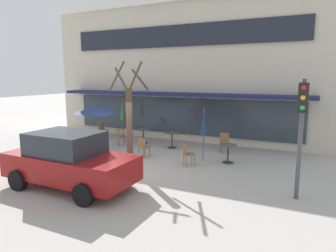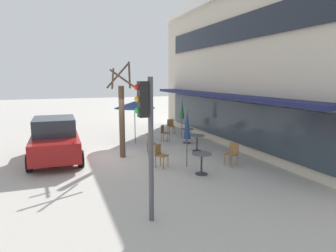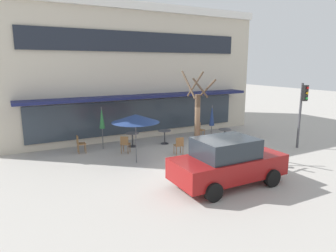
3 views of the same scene
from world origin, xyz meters
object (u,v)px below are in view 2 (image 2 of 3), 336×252
cafe_chair_1 (150,142)px  cafe_chair_4 (171,125)px  cafe_chair_2 (160,154)px  cafe_chair_3 (164,132)px  cafe_table_streetside (202,160)px  parked_sedan (55,139)px  traffic_light_pole (147,126)px  cafe_table_near_wall (197,140)px  cafe_chair_0 (232,152)px  cafe_table_by_tree (187,133)px  street_tree (122,115)px  patio_umbrella_corner_open (182,109)px  patio_umbrella_green_folded (135,105)px  patio_umbrella_cream_folded (187,125)px

cafe_chair_1 → cafe_chair_4: 4.90m
cafe_chair_2 → cafe_chair_3: (-4.35, 1.75, 0.00)m
cafe_table_streetside → cafe_chair_4: (-7.62, 1.81, 0.01)m
parked_sedan → traffic_light_pole: 6.93m
cafe_table_near_wall → cafe_chair_0: (2.53, 0.27, 0.01)m
cafe_chair_2 → parked_sedan: parked_sedan is taller
cafe_table_by_tree → parked_sedan: size_ratio=0.18×
cafe_chair_0 → street_tree: bearing=-126.3°
cafe_table_streetside → parked_sedan: (-3.81, -4.79, 0.36)m
cafe_table_near_wall → cafe_chair_1: bearing=-99.5°
cafe_chair_4 → patio_umbrella_corner_open: bearing=9.2°
cafe_table_near_wall → parked_sedan: parked_sedan is taller
cafe_chair_0 → parked_sedan: (-3.23, -6.42, 0.35)m
cafe_chair_1 → cafe_table_by_tree: bearing=120.0°
cafe_table_streetside → patio_umbrella_green_folded: size_ratio=0.35×
cafe_chair_2 → patio_umbrella_corner_open: bearing=148.7°
traffic_light_pole → cafe_chair_1: bearing=162.1°
cafe_chair_4 → traffic_light_pole: (10.29, -4.61, 1.77)m
cafe_chair_3 → cafe_chair_2: bearing=-21.9°
cafe_table_streetside → cafe_chair_0: 1.73m
cafe_table_streetside → cafe_table_by_tree: size_ratio=1.00×
parked_sedan → cafe_chair_3: bearing=108.9°
patio_umbrella_corner_open → traffic_light_pole: 10.29m
cafe_chair_2 → cafe_chair_1: bearing=172.9°
cafe_table_streetside → traffic_light_pole: (2.68, -2.79, 1.78)m
cafe_table_near_wall → cafe_chair_0: cafe_chair_0 is taller
patio_umbrella_corner_open → street_tree: street_tree is taller
cafe_chair_2 → street_tree: 2.58m
cafe_chair_1 → traffic_light_pole: traffic_light_pole is taller
cafe_chair_2 → parked_sedan: bearing=-123.8°
cafe_table_streetside → patio_umbrella_cream_folded: (-1.02, -0.11, 1.11)m
traffic_light_pole → cafe_chair_0: bearing=126.4°
patio_umbrella_corner_open → street_tree: size_ratio=0.54×
patio_umbrella_green_folded → patio_umbrella_corner_open: (-0.65, 2.92, -0.39)m
street_tree → cafe_table_near_wall: bearing=86.7°
patio_umbrella_corner_open → cafe_chair_2: 6.04m
cafe_chair_3 → parked_sedan: 5.78m
cafe_table_near_wall → cafe_chair_2: size_ratio=0.85×
cafe_table_by_tree → traffic_light_pole: size_ratio=0.22×
cafe_table_near_wall → traffic_light_pole: size_ratio=0.22×
cafe_table_streetside → cafe_chair_0: (-0.58, 1.63, 0.01)m
patio_umbrella_corner_open → parked_sedan: patio_umbrella_corner_open is taller
cafe_table_by_tree → cafe_chair_4: bearing=176.5°
patio_umbrella_corner_open → cafe_chair_1: 4.21m
patio_umbrella_green_folded → cafe_chair_0: (5.16, 2.54, -1.50)m
cafe_table_streetside → cafe_table_by_tree: (-4.90, 1.64, 0.00)m
cafe_chair_0 → cafe_chair_4: same height
cafe_table_streetside → parked_sedan: parked_sedan is taller
street_tree → traffic_light_pole: bearing=-6.7°
parked_sedan → traffic_light_pole: bearing=17.1°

